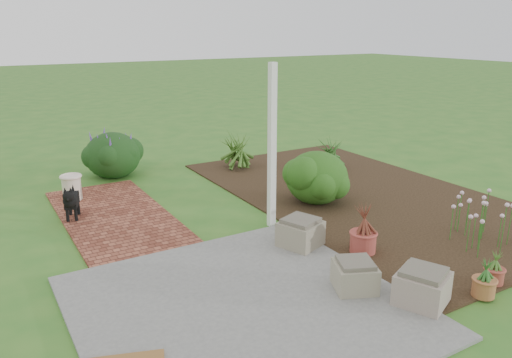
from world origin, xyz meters
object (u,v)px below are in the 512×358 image
stone_trough_near (422,288)px  evergreen_shrub (317,176)px  black_dog (71,200)px  cream_ceramic_urn (72,188)px

stone_trough_near → evergreen_shrub: (1.06, 3.32, 0.28)m
stone_trough_near → black_dog: (-2.81, 4.60, 0.15)m
black_dog → cream_ceramic_urn: black_dog is taller
black_dog → cream_ceramic_urn: (0.20, 0.99, -0.10)m
cream_ceramic_urn → evergreen_shrub: evergreen_shrub is taller
black_dog → evergreen_shrub: size_ratio=0.55×
stone_trough_near → cream_ceramic_urn: 6.17m
evergreen_shrub → black_dog: bearing=161.7°
black_dog → cream_ceramic_urn: 1.01m
evergreen_shrub → stone_trough_near: bearing=-107.8°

